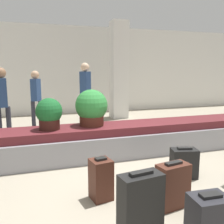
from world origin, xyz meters
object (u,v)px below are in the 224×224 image
object	(u,v)px
potted_plant_0	(49,114)
potted_plant_1	(91,108)
pillar	(119,71)
traveler_1	(85,87)
traveler_2	(2,98)
suitcase_3	(184,163)
suitcase_0	(173,185)
traveler_0	(36,94)
suitcase_4	(209,219)
suitcase_5	(140,212)
suitcase_1	(101,179)

from	to	relation	value
potted_plant_0	potted_plant_1	bearing A→B (deg)	6.87
pillar	traveler_1	xyz separation A→B (m)	(-1.28, -0.63, -0.48)
potted_plant_1	traveler_2	xyz separation A→B (m)	(-1.70, 1.49, 0.08)
suitcase_3	pillar	bearing A→B (deg)	95.78
suitcase_0	traveler_0	xyz separation A→B (m)	(-1.46, 4.85, 0.68)
suitcase_4	suitcase_5	world-z (taller)	suitcase_5
suitcase_4	suitcase_5	xyz separation A→B (m)	(-0.65, 0.12, 0.13)
potted_plant_1	traveler_2	distance (m)	2.26
suitcase_4	traveler_2	distance (m)	4.84
suitcase_4	suitcase_1	bearing A→B (deg)	128.17
suitcase_4	traveler_1	size ratio (longest dim) A/B	0.27
suitcase_5	potted_plant_0	distance (m)	2.67
suitcase_0	suitcase_4	size ratio (longest dim) A/B	1.13
traveler_0	traveler_1	size ratio (longest dim) A/B	0.87
suitcase_1	suitcase_5	xyz separation A→B (m)	(0.10, -0.98, 0.10)
suitcase_5	potted_plant_1	world-z (taller)	potted_plant_1
suitcase_1	pillar	bearing A→B (deg)	58.71
traveler_2	potted_plant_0	bearing A→B (deg)	17.94
suitcase_4	potted_plant_0	world-z (taller)	potted_plant_0
suitcase_0	traveler_1	bearing A→B (deg)	80.88
suitcase_1	suitcase_3	world-z (taller)	suitcase_1
traveler_1	pillar	bearing A→B (deg)	-92.21
suitcase_5	potted_plant_0	world-z (taller)	potted_plant_0
suitcase_4	traveler_2	world-z (taller)	traveler_2
pillar	suitcase_0	bearing A→B (deg)	-102.69
suitcase_4	traveler_0	size ratio (longest dim) A/B	0.31
suitcase_0	traveler_1	distance (m)	5.01
suitcase_0	traveler_0	world-z (taller)	traveler_0
suitcase_0	potted_plant_0	size ratio (longest dim) A/B	1.01
pillar	suitcase_3	size ratio (longest dim) A/B	6.70
suitcase_1	potted_plant_1	world-z (taller)	potted_plant_1
suitcase_0	traveler_2	distance (m)	4.27
pillar	suitcase_5	xyz separation A→B (m)	(-1.92, -6.11, -1.23)
traveler_1	traveler_2	world-z (taller)	traveler_1
traveler_1	traveler_2	size ratio (longest dim) A/B	1.09
pillar	suitcase_0	xyz separation A→B (m)	(-1.25, -5.56, -1.33)
pillar	suitcase_3	bearing A→B (deg)	-97.49
pillar	traveler_2	size ratio (longest dim) A/B	1.90
suitcase_3	traveler_0	xyz separation A→B (m)	(-2.07, 4.17, 0.72)
pillar	traveler_2	bearing A→B (deg)	-150.20
traveler_0	potted_plant_0	bearing A→B (deg)	-153.25
suitcase_5	traveler_1	world-z (taller)	traveler_1
potted_plant_0	traveler_2	bearing A→B (deg)	119.91
suitcase_4	suitcase_3	bearing A→B (deg)	68.83
potted_plant_0	potted_plant_1	world-z (taller)	potted_plant_1
pillar	traveler_0	world-z (taller)	pillar
traveler_2	suitcase_5	bearing A→B (deg)	8.33
suitcase_4	potted_plant_0	bearing A→B (deg)	119.16
suitcase_3	suitcase_4	xyz separation A→B (m)	(-0.62, -1.35, 0.01)
suitcase_1	potted_plant_1	bearing A→B (deg)	70.99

